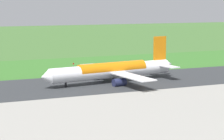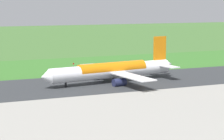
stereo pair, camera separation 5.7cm
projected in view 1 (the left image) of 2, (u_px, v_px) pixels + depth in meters
name	position (u px, v px, depth m)	size (l,w,h in m)	color
ground_plane	(85.00, 84.00, 151.51)	(800.00, 800.00, 0.00)	#3D662D
runway_asphalt	(85.00, 84.00, 151.50)	(600.00, 36.39, 0.06)	#2D3033
apron_concrete	(183.00, 136.00, 92.21)	(440.00, 110.00, 0.05)	gray
grass_verge_foreground	(60.00, 71.00, 181.93)	(600.00, 80.00, 0.04)	#346B27
airliner_main	(113.00, 70.00, 154.88)	(54.08, 44.41, 15.88)	white
no_stopping_sign	(73.00, 65.00, 188.87)	(0.60, 0.10, 2.28)	slate
traffic_cone_orange	(65.00, 71.00, 180.19)	(0.40, 0.40, 0.55)	orange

